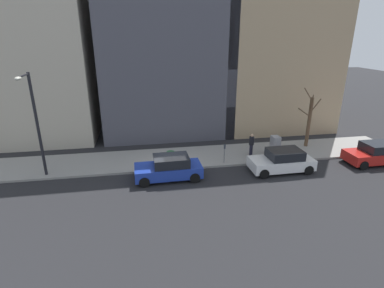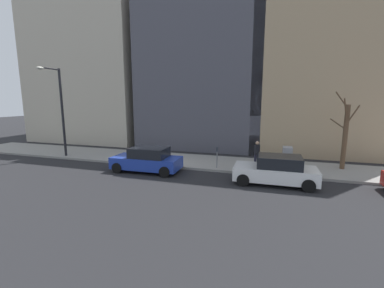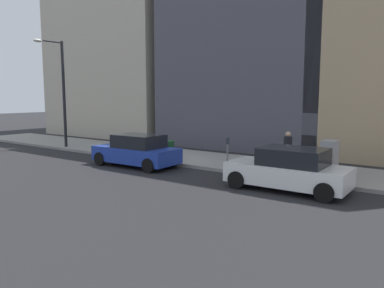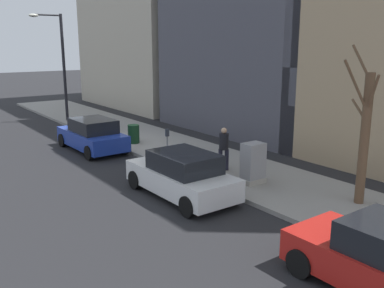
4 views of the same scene
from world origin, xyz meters
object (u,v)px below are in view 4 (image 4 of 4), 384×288
at_px(parking_meter, 167,141).
at_px(utility_box, 253,164).
at_px(office_tower_right, 177,12).
at_px(streetlamp, 59,58).
at_px(parked_car_blue, 92,135).
at_px(trash_bin, 134,134).
at_px(bare_tree, 364,135).
at_px(pedestrian_near_meter, 224,146).
at_px(parked_car_white, 182,175).

height_order(parking_meter, utility_box, utility_box).
height_order(parking_meter, office_tower_right, office_tower_right).
bearing_deg(streetlamp, parked_car_blue, -100.05).
relative_size(parked_car_blue, trash_bin, 4.71).
distance_m(utility_box, bare_tree, 3.83).
xyz_separation_m(trash_bin, pedestrian_near_meter, (0.59, -6.10, 0.49)).
bearing_deg(parked_car_white, trash_bin, 72.93).
relative_size(trash_bin, office_tower_right, 0.06).
bearing_deg(office_tower_right, bare_tree, -111.31).
xyz_separation_m(utility_box, streetlamp, (-1.02, 16.04, 3.17)).
bearing_deg(utility_box, parking_meter, 101.52).
xyz_separation_m(parked_car_white, office_tower_right, (12.86, 19.15, 6.69)).
xyz_separation_m(parked_car_blue, utility_box, (2.40, -8.22, 0.11)).
height_order(parked_car_blue, utility_box, utility_box).
relative_size(parked_car_white, pedestrian_near_meter, 2.54).
xyz_separation_m(parked_car_blue, streetlamp, (1.39, 7.82, 3.28)).
height_order(parked_car_white, parked_car_blue, same).
bearing_deg(parking_meter, parked_car_blue, 110.97).
relative_size(parked_car_white, streetlamp, 0.65).
xyz_separation_m(parked_car_white, pedestrian_near_meter, (2.74, 1.15, 0.35)).
height_order(utility_box, trash_bin, utility_box).
bearing_deg(trash_bin, utility_box, -87.10).
relative_size(utility_box, office_tower_right, 0.10).
height_order(streetlamp, bare_tree, streetlamp).
xyz_separation_m(parked_car_blue, bare_tree, (3.69, -11.53, 1.55)).
height_order(trash_bin, pedestrian_near_meter, pedestrian_near_meter).
bearing_deg(parked_car_white, utility_box, -14.98).
bearing_deg(parking_meter, bare_tree, -74.02).
xyz_separation_m(parking_meter, streetlamp, (-0.17, 11.87, 3.04)).
bearing_deg(bare_tree, parked_car_blue, 107.77).
relative_size(parking_meter, utility_box, 0.94).
distance_m(parking_meter, pedestrian_near_meter, 2.58).
height_order(parking_meter, bare_tree, bare_tree).
relative_size(parked_car_blue, utility_box, 2.96).
bearing_deg(bare_tree, utility_box, 111.32).
bearing_deg(streetlamp, trash_bin, -85.66).
bearing_deg(office_tower_right, trash_bin, -131.98).
bearing_deg(utility_box, office_tower_right, 62.51).
bearing_deg(bare_tree, pedestrian_near_meter, 102.14).
relative_size(parked_car_blue, office_tower_right, 0.29).
bearing_deg(streetlamp, utility_box, -86.37).
height_order(utility_box, office_tower_right, office_tower_right).
bearing_deg(bare_tree, streetlamp, 96.80).
distance_m(utility_box, streetlamp, 16.38).
distance_m(parked_car_white, trash_bin, 7.56).
distance_m(parked_car_blue, pedestrian_near_meter, 6.93).
bearing_deg(parking_meter, streetlamp, 90.81).
bearing_deg(parked_car_blue, bare_tree, -73.40).
relative_size(parked_car_blue, pedestrian_near_meter, 2.55).
xyz_separation_m(pedestrian_near_meter, office_tower_right, (10.12, 18.00, 6.34)).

